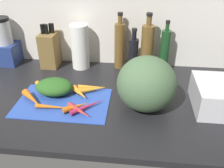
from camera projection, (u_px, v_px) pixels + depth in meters
ground_plane at (87, 96)px, 123.79cm from camera, size 170.00×80.00×3.00cm
wall_back at (98, 14)px, 140.89cm from camera, size 170.00×3.00×60.00cm
cutting_board at (63, 102)px, 116.11cm from camera, size 43.23×28.35×0.80cm
carrot_0 at (76, 106)px, 109.92cm from camera, size 11.78×9.38×2.86cm
carrot_1 at (80, 110)px, 107.54cm from camera, size 11.26×9.04×2.70cm
carrot_2 at (92, 87)px, 124.51cm from camera, size 14.18×4.01×2.64cm
carrot_3 at (79, 111)px, 107.32cm from camera, size 12.24×9.81×2.75cm
carrot_4 at (80, 93)px, 119.40cm from camera, size 10.57×11.16×3.20cm
carrot_5 at (32, 98)px, 114.99cm from camera, size 13.08×12.38×3.48cm
carrot_6 at (91, 89)px, 122.32cm from camera, size 14.30×7.97×3.00cm
carrot_7 at (68, 88)px, 122.80cm from camera, size 11.68×10.41×3.35cm
carrot_8 at (43, 89)px, 123.13cm from camera, size 12.10×12.96×2.59cm
carrot_9 at (53, 107)px, 110.30cm from camera, size 16.51×2.45×2.09cm
carrot_10 at (88, 106)px, 110.63cm from camera, size 14.63×13.61×2.36cm
carrot_greens_pile at (54, 87)px, 120.16cm from camera, size 17.81×13.70×7.53cm
winter_squash at (147, 84)px, 106.63cm from camera, size 25.89×23.76×25.04cm
knife_block at (50, 49)px, 145.92cm from camera, size 9.41×12.90×25.60cm
blender_appliance at (5, 44)px, 148.08cm from camera, size 13.73×13.73×28.28cm
paper_towel_roll at (80, 47)px, 142.67cm from camera, size 10.21×10.21×25.91cm
bottle_0 at (120, 45)px, 142.31cm from camera, size 6.24×6.24×32.61cm
bottle_1 at (133, 54)px, 138.96cm from camera, size 5.31×5.31×25.59cm
bottle_2 at (147, 49)px, 136.31cm from camera, size 6.95×6.95×34.08cm
bottle_3 at (165, 51)px, 137.53cm from camera, size 5.37×5.37×30.03cm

